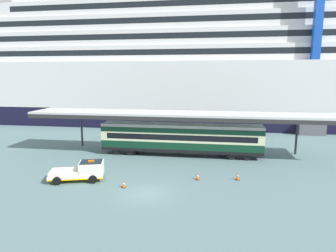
{
  "coord_description": "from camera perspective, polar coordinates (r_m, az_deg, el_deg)",
  "views": [
    {
      "loc": [
        5.62,
        -23.69,
        10.32
      ],
      "look_at": [
        0.45,
        9.07,
        4.5
      ],
      "focal_mm": 31.19,
      "sensor_mm": 36.0,
      "label": 1
    }
  ],
  "objects": [
    {
      "name": "service_truck",
      "position": [
        30.37,
        -16.46,
        -8.37
      ],
      "size": [
        5.56,
        3.41,
        2.02
      ],
      "color": "silver",
      "rests_on": "ground"
    },
    {
      "name": "traffic_cone_mid",
      "position": [
        29.65,
        5.81,
        -9.74
      ],
      "size": [
        0.36,
        0.36,
        0.72
      ],
      "color": "black",
      "rests_on": "ground"
    },
    {
      "name": "dockside_crane",
      "position": [
        57.68,
        27.54,
        16.1
      ],
      "size": [
        11.45,
        4.4,
        57.72
      ],
      "color": "#595960",
      "rests_on": "ground"
    },
    {
      "name": "train_carriage",
      "position": [
        37.73,
        2.51,
        -2.33
      ],
      "size": [
        20.56,
        2.81,
        4.11
      ],
      "color": "black",
      "rests_on": "ground"
    },
    {
      "name": "ground_plane",
      "position": [
        26.45,
        -4.14,
        -13.04
      ],
      "size": [
        400.0,
        400.0,
        0.0
      ],
      "primitive_type": "plane",
      "color": "slate"
    },
    {
      "name": "platform_canopy",
      "position": [
        37.6,
        2.61,
        2.28
      ],
      "size": [
        39.78,
        5.43,
        5.54
      ],
      "color": "silver",
      "rests_on": "ground"
    },
    {
      "name": "traffic_cone_far",
      "position": [
        27.91,
        -8.65,
        -11.17
      ],
      "size": [
        0.36,
        0.36,
        0.64
      ],
      "color": "black",
      "rests_on": "ground"
    },
    {
      "name": "cruise_ship",
      "position": [
        70.67,
        20.8,
        11.26
      ],
      "size": [
        143.42,
        30.82,
        36.18
      ],
      "color": "black",
      "rests_on": "ground"
    },
    {
      "name": "traffic_cone_near",
      "position": [
        30.23,
        13.46,
        -9.53
      ],
      "size": [
        0.36,
        0.36,
        0.77
      ],
      "color": "black",
      "rests_on": "ground"
    }
  ]
}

